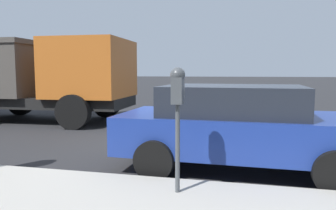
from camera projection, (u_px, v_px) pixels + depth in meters
The scene contains 4 objects.
ground_plane at pixel (190, 151), 7.03m from camera, with size 220.00×220.00×0.00m, color #2B2B2D.
parking_meter at pixel (178, 97), 4.17m from camera, with size 0.21×0.19×1.63m.
car_blue at pixel (239, 125), 5.68m from camera, with size 2.19×4.25×1.46m.
dump_truck at pixel (13, 75), 11.41m from camera, with size 3.23×8.17×2.76m.
Camera 1 is at (-6.82, -1.12, 1.70)m, focal length 35.00 mm.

